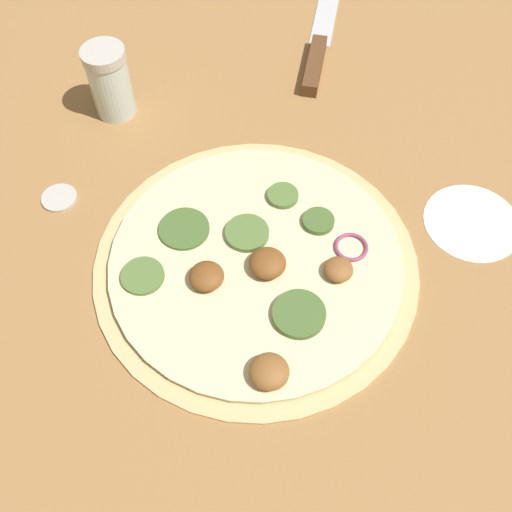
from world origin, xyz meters
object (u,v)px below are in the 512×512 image
Objects in this scene: pizza at (256,264)px; knife at (319,47)px; loose_cap at (59,197)px; spice_jar at (110,82)px.

pizza is 1.28× the size of knife.
loose_cap is at bearing -159.51° from pizza.
spice_jar is at bearing 124.70° from knife.
spice_jar is at bearing 114.23° from loose_cap.
pizza is 0.30m from spice_jar.
loose_cap is at bearing 140.78° from knife.
pizza is 0.24m from loose_cap.
knife is at bearing 66.48° from spice_jar.
spice_jar is at bearing 169.66° from pizza.
loose_cap is (-0.05, -0.40, -0.00)m from knife.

